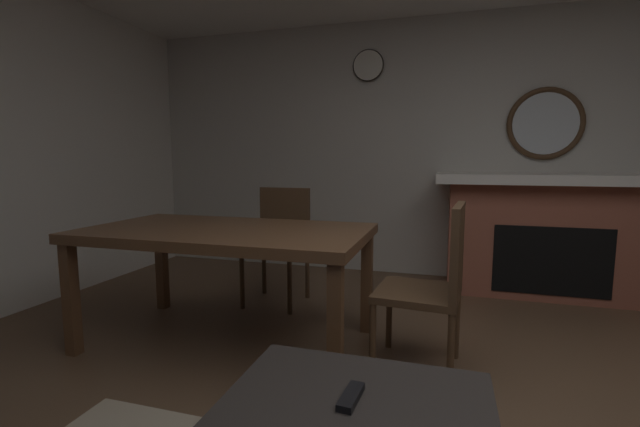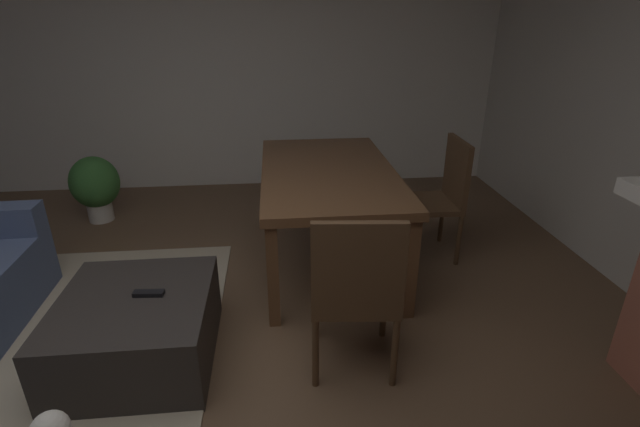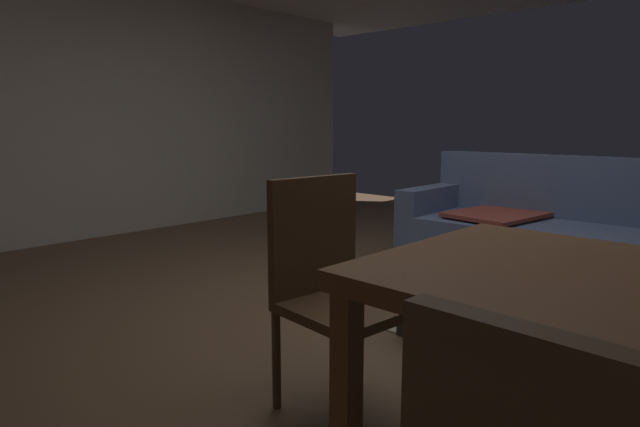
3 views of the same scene
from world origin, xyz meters
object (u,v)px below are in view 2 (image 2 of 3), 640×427
(dining_chair_west, at_px, (355,287))
(potted_plant, at_px, (95,185))
(dining_chair_south, at_px, (441,192))
(dining_table, at_px, (328,178))
(ottoman_coffee_table, at_px, (138,329))
(tv_remote, at_px, (149,293))

(dining_chair_west, bearing_deg, potted_plant, 42.53)
(dining_chair_south, bearing_deg, dining_table, 89.87)
(dining_table, bearing_deg, potted_plant, 65.21)
(ottoman_coffee_table, xyz_separation_m, tv_remote, (0.02, -0.08, 0.21))
(dining_table, relative_size, potted_plant, 2.85)
(potted_plant, bearing_deg, dining_chair_south, -107.92)
(dining_chair_south, height_order, potted_plant, dining_chair_south)
(dining_table, distance_m, dining_chair_south, 0.89)
(tv_remote, height_order, dining_chair_south, dining_chair_south)
(dining_chair_west, height_order, potted_plant, dining_chair_west)
(dining_chair_west, xyz_separation_m, potted_plant, (2.20, 2.02, -0.18))
(dining_table, bearing_deg, tv_remote, 133.69)
(dining_table, relative_size, dining_chair_west, 1.87)
(tv_remote, xyz_separation_m, dining_chair_west, (-0.23, -1.07, 0.11))
(ottoman_coffee_table, xyz_separation_m, potted_plant, (1.99, 0.86, 0.15))
(ottoman_coffee_table, height_order, tv_remote, tv_remote)
(ottoman_coffee_table, height_order, dining_chair_south, dining_chair_south)
(ottoman_coffee_table, distance_m, dining_table, 1.64)
(dining_chair_south, distance_m, potted_plant, 3.05)
(dining_table, bearing_deg, ottoman_coffee_table, 132.13)
(ottoman_coffee_table, relative_size, dining_table, 0.49)
(ottoman_coffee_table, distance_m, dining_chair_west, 1.22)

